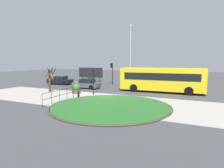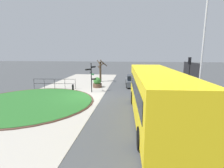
# 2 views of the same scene
# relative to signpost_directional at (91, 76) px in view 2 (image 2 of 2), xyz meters

# --- Properties ---
(ground) EXTENTS (120.00, 120.00, 0.00)m
(ground) POSITION_rel_signpost_directional_xyz_m (2.01, -0.36, -1.77)
(ground) COLOR #3D3F42
(sidewalk_paving) EXTENTS (32.00, 7.80, 0.02)m
(sidewalk_paving) POSITION_rel_signpost_directional_xyz_m (2.01, -2.46, -1.76)
(sidewalk_paving) COLOR #9E998E
(sidewalk_paving) RESTS_ON ground
(grass_island) EXTENTS (10.09, 10.09, 0.10)m
(grass_island) POSITION_rel_signpost_directional_xyz_m (4.23, -4.20, -1.72)
(grass_island) COLOR #235B23
(grass_island) RESTS_ON ground
(grass_kerb_ring) EXTENTS (10.40, 10.40, 0.11)m
(grass_kerb_ring) POSITION_rel_signpost_directional_xyz_m (4.23, -4.20, -1.71)
(grass_kerb_ring) COLOR brown
(grass_kerb_ring) RESTS_ON ground
(signpost_directional) EXTENTS (1.10, 0.94, 3.08)m
(signpost_directional) POSITION_rel_signpost_directional_xyz_m (0.00, 0.00, 0.00)
(signpost_directional) COLOR black
(signpost_directional) RESTS_ON ground
(bollard_foreground) EXTENTS (0.21, 0.21, 0.72)m
(bollard_foreground) POSITION_rel_signpost_directional_xyz_m (-0.51, -2.23, -1.40)
(bollard_foreground) COLOR black
(bollard_foreground) RESTS_ON ground
(railing_grass_edge) EXTENTS (0.36, 4.81, 1.16)m
(railing_grass_edge) POSITION_rel_signpost_directional_xyz_m (-1.05, -4.55, -1.03)
(railing_grass_edge) COLOR black
(railing_grass_edge) RESTS_ON ground
(bus_yellow) EXTENTS (10.36, 2.87, 3.05)m
(bus_yellow) POSITION_rel_signpost_directional_xyz_m (6.73, 5.51, -0.12)
(bus_yellow) COLOR yellow
(bus_yellow) RESTS_ON ground
(car_near_lane) EXTENTS (4.31, 2.13, 1.45)m
(car_near_lane) POSITION_rel_signpost_directional_xyz_m (-10.43, 6.48, -1.10)
(car_near_lane) COLOR black
(car_near_lane) RESTS_ON ground
(car_far_lane) EXTENTS (4.00, 1.96, 1.37)m
(car_far_lane) POSITION_rel_signpost_directional_xyz_m (-3.73, 4.36, -1.13)
(car_far_lane) COLOR #474C51
(car_far_lane) RESTS_ON ground
(traffic_light_near) EXTENTS (0.49, 0.27, 3.59)m
(traffic_light_near) POSITION_rel_signpost_directional_xyz_m (-2.55, 10.45, 0.87)
(traffic_light_near) COLOR black
(traffic_light_near) RESTS_ON ground
(lamppost_tall) EXTENTS (0.32, 0.32, 9.63)m
(lamppost_tall) POSITION_rel_signpost_directional_xyz_m (0.81, 10.33, 3.34)
(lamppost_tall) COLOR #B7B7BC
(lamppost_tall) RESTS_ON ground
(billboard_left) EXTENTS (4.92, 0.79, 2.70)m
(billboard_left) POSITION_rel_signpost_directional_xyz_m (-8.14, 12.69, -0.04)
(billboard_left) COLOR black
(billboard_left) RESTS_ON ground
(planter_near_signpost) EXTENTS (1.06, 1.06, 1.22)m
(planter_near_signpost) POSITION_rel_signpost_directional_xyz_m (-2.47, 0.09, -1.23)
(planter_near_signpost) COLOR brown
(planter_near_signpost) RESTS_ON ground
(street_tree_bare) EXTENTS (1.38, 1.42, 3.14)m
(street_tree_bare) POSITION_rel_signpost_directional_xyz_m (-6.35, -0.18, -0.06)
(street_tree_bare) COLOR #423323
(street_tree_bare) RESTS_ON ground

